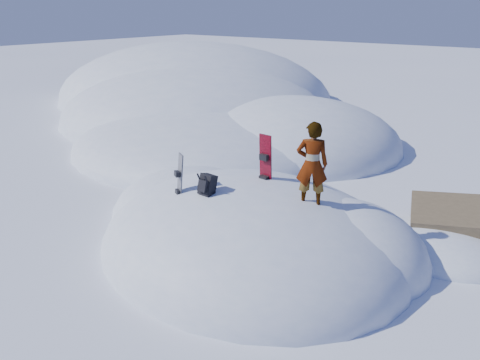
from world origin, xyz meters
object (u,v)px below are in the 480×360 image
Objects in this scene: snowboard_red at (265,170)px; backpack at (207,185)px; person at (312,164)px; snowboard_dark at (179,185)px.

snowboard_red is 1.44m from backpack.
snowboard_dark is at bearing -5.00° from person.
backpack is 0.30× the size of person.
snowboard_dark is at bearing -124.98° from snowboard_red.
person is at bearing 52.76° from snowboard_dark.
backpack is (0.67, 0.12, 0.12)m from snowboard_dark.
snowboard_dark is (-1.16, -1.48, -0.17)m from snowboard_red.
backpack is at bearing -0.28° from person.
snowboard_red is 3.21× the size of backpack.
snowboard_red is 1.21× the size of snowboard_dark.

